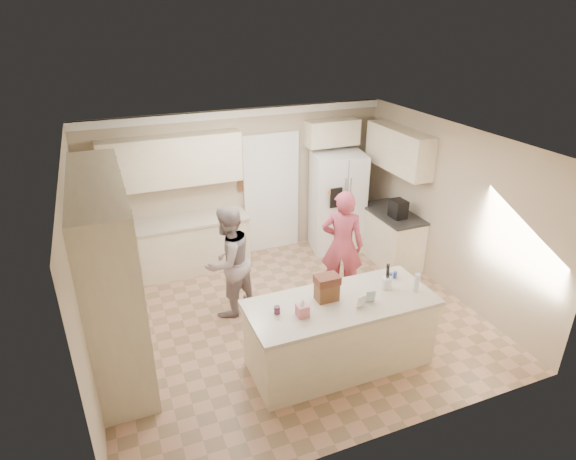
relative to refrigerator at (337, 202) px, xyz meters
name	(u,v)px	position (x,y,z in m)	size (l,w,h in m)	color
floor	(291,319)	(-1.65, -1.82, -0.91)	(5.20, 4.60, 0.02)	tan
ceiling	(291,141)	(-1.65, -1.82, 1.71)	(5.20, 4.60, 0.02)	white
wall_back	(240,184)	(-1.65, 0.49, 0.40)	(5.20, 0.02, 2.60)	tan
wall_front	(385,338)	(-1.65, -4.13, 0.40)	(5.20, 0.02, 2.60)	tan
wall_left	(81,275)	(-4.26, -1.82, 0.40)	(0.02, 4.60, 2.60)	tan
wall_right	(450,210)	(0.96, -1.82, 0.40)	(0.02, 4.60, 2.60)	tan
crown_back	(238,114)	(-1.65, 0.44, 1.63)	(5.20, 0.08, 0.12)	white
pantry_bank	(110,271)	(-3.95, -1.62, 0.28)	(0.60, 2.60, 2.35)	beige
back_base_cab	(182,247)	(-2.80, 0.18, -0.46)	(2.20, 0.60, 0.88)	beige
back_countertop	(180,222)	(-2.80, 0.17, 0.00)	(2.24, 0.63, 0.04)	beige
back_upper_cab	(172,161)	(-2.80, 0.31, 1.00)	(2.20, 0.35, 0.80)	beige
doorway_opening	(271,194)	(-1.10, 0.46, 0.15)	(0.90, 0.06, 2.10)	black
doorway_casing	(272,195)	(-1.10, 0.43, 0.15)	(1.02, 0.03, 2.22)	white
wall_frame_upper	(242,171)	(-1.63, 0.45, 0.65)	(0.15, 0.02, 0.20)	brown
wall_frame_lower	(242,186)	(-1.63, 0.45, 0.38)	(0.15, 0.02, 0.20)	brown
refrigerator	(337,202)	(0.00, 0.00, 0.00)	(0.90, 0.70, 1.80)	white
fridge_seam	(346,209)	(0.00, -0.35, 0.00)	(0.01, 0.02, 1.78)	gray
fridge_dispenser	(336,198)	(-0.22, -0.37, 0.25)	(0.22, 0.03, 0.35)	black
fridge_handle_l	(345,202)	(-0.05, -0.37, 0.15)	(0.02, 0.02, 0.85)	silver
fridge_handle_r	(350,201)	(0.05, -0.37, 0.15)	(0.02, 0.02, 0.85)	silver
over_fridge_cab	(332,133)	(0.00, 0.31, 1.20)	(0.95, 0.35, 0.45)	beige
right_base_cab	(391,238)	(0.65, -0.82, -0.46)	(0.60, 1.20, 0.88)	beige
right_countertop	(393,214)	(0.64, -0.82, 0.00)	(0.63, 1.24, 0.04)	#2D2B28
right_upper_cab	(399,150)	(0.78, -0.62, 1.05)	(0.35, 1.50, 0.70)	beige
coffee_maker	(398,209)	(0.60, -1.02, 0.17)	(0.22, 0.28, 0.30)	black
island_base	(340,334)	(-1.45, -2.92, -0.46)	(2.20, 0.90, 0.88)	beige
island_top	(341,303)	(-1.45, -2.92, 0.00)	(2.28, 0.96, 0.05)	beige
utensil_crock	(387,283)	(-0.80, -2.87, 0.10)	(0.13, 0.13, 0.15)	white
tissue_box	(303,311)	(-2.00, -3.02, 0.10)	(0.13, 0.13, 0.14)	#DD7785
tissue_plume	(303,302)	(-2.00, -3.02, 0.20)	(0.08, 0.08, 0.08)	white
dollhouse_body	(327,291)	(-1.60, -2.82, 0.14)	(0.26, 0.18, 0.22)	brown
dollhouse_roof	(327,280)	(-1.60, -2.82, 0.30)	(0.28, 0.20, 0.10)	#592D1E
jam_jar	(277,310)	(-2.25, -2.87, 0.07)	(0.07, 0.07, 0.09)	#59263F
greeting_card_a	(361,301)	(-1.30, -3.12, 0.11)	(0.12, 0.01, 0.16)	white
greeting_card_b	(370,297)	(-1.15, -3.07, 0.11)	(0.12, 0.01, 0.16)	silver
water_bottle	(417,283)	(-0.50, -3.07, 0.14)	(0.07, 0.07, 0.24)	silver
shaker_salt	(390,276)	(-0.63, -2.70, 0.07)	(0.05, 0.05, 0.09)	#384A99
shaker_pepper	(395,275)	(-0.56, -2.70, 0.07)	(0.05, 0.05, 0.09)	#384A99
teen_boy	(228,262)	(-2.39, -1.30, -0.07)	(0.81, 0.63, 1.66)	gray
teen_girl	(342,245)	(-0.69, -1.51, -0.03)	(0.63, 0.41, 1.73)	#B83F5A
fridge_magnets	(347,209)	(0.00, -0.36, 0.00)	(0.76, 0.02, 1.44)	tan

